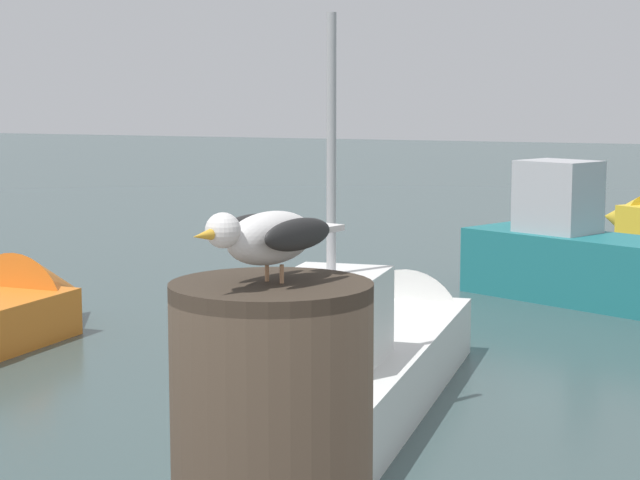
% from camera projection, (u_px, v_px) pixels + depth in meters
% --- Properties ---
extents(seagull, '(0.19, 0.39, 0.14)m').
position_uv_depth(seagull, '(268.00, 236.00, 2.10)').
color(seagull, tan).
rests_on(seagull, mooring_post).
extents(boat_white, '(1.79, 5.89, 3.78)m').
position_uv_depth(boat_white, '(373.00, 348.00, 10.97)').
color(boat_white, silver).
rests_on(boat_white, ground_plane).
extents(boat_teal, '(4.66, 2.97, 1.93)m').
position_uv_depth(boat_teal, '(619.00, 263.00, 14.99)').
color(boat_teal, '#1E7075').
rests_on(boat_teal, ground_plane).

